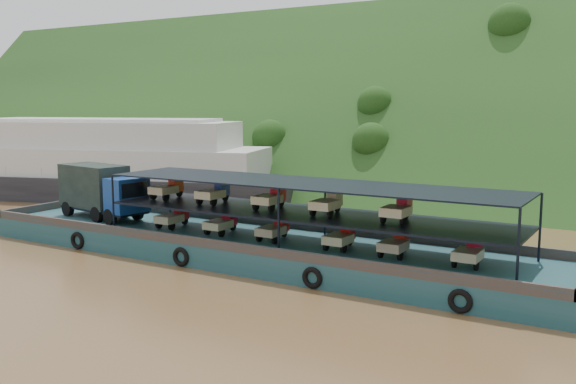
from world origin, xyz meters
The scene contains 4 objects.
ground centered at (0.00, 0.00, 0.00)m, with size 160.00×160.00×0.00m, color brown.
hillside centered at (0.00, 36.00, 0.00)m, with size 140.00×28.00×28.00m, color #1A3714.
cargo_barge centered at (-2.84, -1.62, 1.15)m, with size 35.00×7.18×4.66m.
passenger_ferry centered at (-26.80, 10.88, 3.15)m, with size 36.93×19.29×7.27m.
Camera 1 is at (18.26, -30.87, 8.73)m, focal length 40.00 mm.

